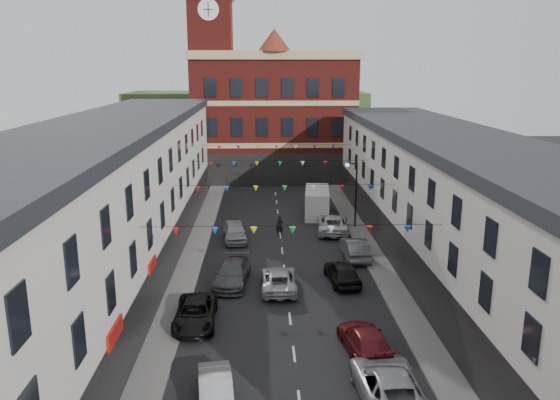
{
  "coord_description": "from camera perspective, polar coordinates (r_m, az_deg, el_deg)",
  "views": [
    {
      "loc": [
        -1.55,
        -32.96,
        14.16
      ],
      "look_at": [
        -0.2,
        7.18,
        4.34
      ],
      "focal_mm": 35.0,
      "sensor_mm": 36.0,
      "label": 1
    }
  ],
  "objects": [
    {
      "name": "pavement_left",
      "position": [
        38.07,
        -9.97,
        -8.2
      ],
      "size": [
        1.8,
        64.0,
        0.15
      ],
      "primitive_type": "cube",
      "color": "#605E5B",
      "rests_on": "ground"
    },
    {
      "name": "clock_tower",
      "position": [
        68.22,
        -7.15,
        14.28
      ],
      "size": [
        5.6,
        5.6,
        30.0
      ],
      "color": "maroon",
      "rests_on": "ground"
    },
    {
      "name": "street_lamp",
      "position": [
        48.74,
        7.69,
        1.47
      ],
      "size": [
        1.1,
        0.36,
        6.0
      ],
      "color": "black",
      "rests_on": "ground"
    },
    {
      "name": "car_right_e",
      "position": [
        41.9,
        7.83,
        -5.02
      ],
      "size": [
        1.79,
        4.77,
        1.56
      ],
      "primitive_type": "imported",
      "rotation": [
        0.0,
        0.0,
        3.17
      ],
      "color": "#565A5F",
      "rests_on": "ground"
    },
    {
      "name": "car_right_d",
      "position": [
        37.12,
        6.53,
        -7.52
      ],
      "size": [
        2.29,
        4.63,
        1.52
      ],
      "primitive_type": "imported",
      "rotation": [
        0.0,
        0.0,
        3.25
      ],
      "color": "black",
      "rests_on": "ground"
    },
    {
      "name": "terrace_left",
      "position": [
        36.54,
        -18.13,
        -0.91
      ],
      "size": [
        8.4,
        56.0,
        10.7
      ],
      "color": "silver",
      "rests_on": "ground"
    },
    {
      "name": "civic_building",
      "position": [
        71.18,
        -0.68,
        8.88
      ],
      "size": [
        20.6,
        13.3,
        18.5
      ],
      "color": "maroon",
      "rests_on": "ground"
    },
    {
      "name": "ground",
      "position": [
        35.9,
        0.71,
        -9.49
      ],
      "size": [
        160.0,
        160.0,
        0.0
      ],
      "primitive_type": "plane",
      "color": "black",
      "rests_on": "ground"
    },
    {
      "name": "car_right_b",
      "position": [
        25.23,
        11.33,
        -18.51
      ],
      "size": [
        2.9,
        5.93,
        1.62
      ],
      "primitive_type": "imported",
      "rotation": [
        0.0,
        0.0,
        3.18
      ],
      "color": "#9A9BA1",
      "rests_on": "ground"
    },
    {
      "name": "terrace_right",
      "position": [
        37.65,
        18.88,
        -1.34
      ],
      "size": [
        8.4,
        56.0,
        9.7
      ],
      "color": "beige",
      "rests_on": "ground"
    },
    {
      "name": "car_right_c",
      "position": [
        28.73,
        8.91,
        -14.33
      ],
      "size": [
        2.57,
        5.17,
        1.44
      ],
      "primitive_type": "imported",
      "rotation": [
        0.0,
        0.0,
        3.25
      ],
      "color": "#5D1215",
      "rests_on": "ground"
    },
    {
      "name": "car_left_d",
      "position": [
        36.89,
        -5.02,
        -7.64
      ],
      "size": [
        2.63,
        5.33,
        1.49
      ],
      "primitive_type": "imported",
      "rotation": [
        0.0,
        0.0,
        -0.11
      ],
      "color": "#494B52",
      "rests_on": "ground"
    },
    {
      "name": "car_right_f",
      "position": [
        48.15,
        5.55,
        -2.45
      ],
      "size": [
        3.17,
        5.91,
        1.58
      ],
      "primitive_type": "imported",
      "rotation": [
        0.0,
        0.0,
        3.04
      ],
      "color": "silver",
      "rests_on": "ground"
    },
    {
      "name": "car_left_c",
      "position": [
        31.68,
        -8.84,
        -11.62
      ],
      "size": [
        2.35,
        4.94,
        1.36
      ],
      "primitive_type": "imported",
      "rotation": [
        0.0,
        0.0,
        0.02
      ],
      "color": "black",
      "rests_on": "ground"
    },
    {
      "name": "pedestrian",
      "position": [
        46.83,
        -0.03,
        -2.73
      ],
      "size": [
        0.71,
        0.54,
        1.77
      ],
      "primitive_type": "imported",
      "rotation": [
        0.0,
        0.0,
        -0.19
      ],
      "color": "black",
      "rests_on": "ground"
    },
    {
      "name": "car_left_b",
      "position": [
        24.82,
        -6.73,
        -19.27
      ],
      "size": [
        1.96,
        4.25,
        1.35
      ],
      "primitive_type": "imported",
      "rotation": [
        0.0,
        0.0,
        0.13
      ],
      "color": "#A2A4AA",
      "rests_on": "ground"
    },
    {
      "name": "distant_hill",
      "position": [
        95.43,
        -3.42,
        8.2
      ],
      "size": [
        40.0,
        14.0,
        10.0
      ],
      "primitive_type": "cube",
      "color": "#2E4821",
      "rests_on": "ground"
    },
    {
      "name": "moving_car",
      "position": [
        35.89,
        -0.11,
        -8.31
      ],
      "size": [
        2.31,
        4.96,
        1.38
      ],
      "primitive_type": "imported",
      "rotation": [
        0.0,
        0.0,
        3.14
      ],
      "color": "#A8ABAF",
      "rests_on": "ground"
    },
    {
      "name": "car_left_e",
      "position": [
        45.8,
        -4.72,
        -3.28
      ],
      "size": [
        2.35,
        4.84,
        1.59
      ],
      "primitive_type": "imported",
      "rotation": [
        0.0,
        0.0,
        0.1
      ],
      "color": "#9C9FA5",
      "rests_on": "ground"
    },
    {
      "name": "white_van",
      "position": [
        53.36,
        3.89,
        -0.25
      ],
      "size": [
        2.81,
        6.04,
        2.59
      ],
      "primitive_type": "cube",
      "rotation": [
        0.0,
        0.0,
        -0.1
      ],
      "color": "silver",
      "rests_on": "ground"
    },
    {
      "name": "pavement_right",
      "position": [
        38.62,
        10.96,
        -7.91
      ],
      "size": [
        1.8,
        64.0,
        0.15
      ],
      "primitive_type": "cube",
      "color": "#605E5B",
      "rests_on": "ground"
    }
  ]
}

